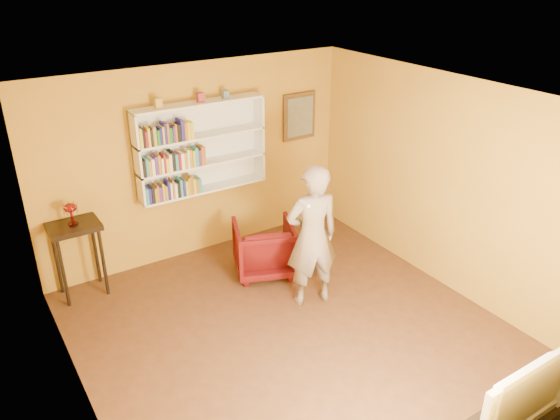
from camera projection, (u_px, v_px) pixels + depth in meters
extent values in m
cube|color=#472916|center=(299.00, 344.00, 6.18)|extent=(5.30, 5.80, 0.12)
cube|color=#B07F20|center=(197.00, 161.00, 7.49)|extent=(5.30, 0.04, 2.70)
cube|color=#B07F20|center=(515.00, 382.00, 3.66)|extent=(5.30, 0.04, 2.70)
cube|color=#B07F20|center=(74.00, 303.00, 4.47)|extent=(0.04, 5.80, 2.70)
cube|color=#B07F20|center=(454.00, 187.00, 6.68)|extent=(0.04, 5.80, 2.70)
cube|color=white|center=(304.00, 100.00, 4.98)|extent=(5.30, 5.80, 0.06)
cube|color=white|center=(197.00, 145.00, 7.36)|extent=(1.80, 0.03, 1.20)
cube|color=white|center=(137.00, 160.00, 6.83)|extent=(0.03, 0.28, 1.20)
cube|color=white|center=(259.00, 137.00, 7.69)|extent=(0.03, 0.28, 1.20)
cube|color=white|center=(204.00, 189.00, 7.51)|extent=(1.80, 0.28, 0.03)
cube|color=white|center=(203.00, 163.00, 7.35)|extent=(1.80, 0.28, 0.03)
cube|color=white|center=(201.00, 136.00, 7.19)|extent=(1.80, 0.28, 0.03)
cube|color=white|center=(199.00, 103.00, 7.00)|extent=(1.80, 0.28, 0.03)
cube|color=teal|center=(146.00, 196.00, 7.01)|extent=(0.03, 0.14, 0.22)
cube|color=navy|center=(149.00, 195.00, 7.03)|extent=(0.03, 0.16, 0.21)
cube|color=black|center=(151.00, 194.00, 7.06)|extent=(0.03, 0.18, 0.22)
cube|color=#A78321|center=(155.00, 194.00, 7.07)|extent=(0.03, 0.15, 0.20)
cube|color=#A15F1D|center=(156.00, 192.00, 7.09)|extent=(0.03, 0.18, 0.23)
cube|color=#4D2775|center=(159.00, 193.00, 7.11)|extent=(0.04, 0.18, 0.20)
cube|color=gold|center=(161.00, 191.00, 7.13)|extent=(0.02, 0.19, 0.24)
cube|color=#A78321|center=(165.00, 192.00, 7.14)|extent=(0.03, 0.14, 0.20)
cube|color=navy|center=(167.00, 189.00, 7.15)|extent=(0.03, 0.16, 0.26)
cube|color=white|center=(169.00, 190.00, 7.17)|extent=(0.02, 0.17, 0.23)
cube|color=#A15F1D|center=(172.00, 188.00, 7.18)|extent=(0.02, 0.17, 0.26)
cube|color=white|center=(174.00, 189.00, 7.21)|extent=(0.03, 0.17, 0.20)
cube|color=black|center=(177.00, 189.00, 7.22)|extent=(0.04, 0.16, 0.21)
cube|color=teal|center=(179.00, 187.00, 7.24)|extent=(0.03, 0.18, 0.24)
cube|color=navy|center=(183.00, 187.00, 7.25)|extent=(0.03, 0.14, 0.23)
cube|color=gold|center=(185.00, 187.00, 7.28)|extent=(0.04, 0.16, 0.20)
cube|color=#A78321|center=(187.00, 185.00, 7.30)|extent=(0.03, 0.18, 0.24)
cube|color=#A15F1D|center=(189.00, 184.00, 7.31)|extent=(0.03, 0.18, 0.26)
cube|color=gold|center=(192.00, 185.00, 7.34)|extent=(0.04, 0.18, 0.21)
cube|color=#A15F1D|center=(195.00, 185.00, 7.36)|extent=(0.03, 0.17, 0.20)
cube|color=teal|center=(198.00, 184.00, 7.38)|extent=(0.04, 0.17, 0.20)
cube|color=black|center=(143.00, 168.00, 6.85)|extent=(0.04, 0.16, 0.22)
cube|color=teal|center=(145.00, 166.00, 6.87)|extent=(0.03, 0.19, 0.24)
cube|color=#A78321|center=(148.00, 167.00, 6.90)|extent=(0.03, 0.18, 0.20)
cube|color=white|center=(151.00, 166.00, 6.91)|extent=(0.04, 0.16, 0.22)
cube|color=#4D2775|center=(155.00, 164.00, 6.92)|extent=(0.04, 0.15, 0.24)
cube|color=#A78321|center=(157.00, 163.00, 6.95)|extent=(0.03, 0.19, 0.25)
cube|color=white|center=(161.00, 165.00, 6.97)|extent=(0.03, 0.16, 0.20)
cube|color=maroon|center=(163.00, 162.00, 6.98)|extent=(0.02, 0.18, 0.24)
cube|color=gold|center=(165.00, 164.00, 7.02)|extent=(0.04, 0.19, 0.19)
cube|color=white|center=(168.00, 162.00, 7.03)|extent=(0.04, 0.19, 0.23)
cube|color=black|center=(171.00, 160.00, 7.04)|extent=(0.04, 0.18, 0.26)
cube|color=teal|center=(175.00, 161.00, 7.07)|extent=(0.04, 0.18, 0.22)
cube|color=maroon|center=(178.00, 161.00, 7.08)|extent=(0.03, 0.15, 0.22)
cube|color=white|center=(181.00, 160.00, 7.10)|extent=(0.04, 0.16, 0.22)
cube|color=#A78321|center=(184.00, 159.00, 7.13)|extent=(0.03, 0.16, 0.22)
cube|color=white|center=(186.00, 158.00, 7.14)|extent=(0.03, 0.18, 0.25)
cube|color=#A78321|center=(189.00, 158.00, 7.15)|extent=(0.03, 0.15, 0.24)
cube|color=gold|center=(192.00, 158.00, 7.18)|extent=(0.03, 0.16, 0.23)
cube|color=teal|center=(195.00, 156.00, 7.19)|extent=(0.04, 0.15, 0.25)
cube|color=#4D2775|center=(197.00, 157.00, 7.23)|extent=(0.04, 0.18, 0.21)
cube|color=#A15F1D|center=(200.00, 155.00, 7.24)|extent=(0.03, 0.18, 0.25)
cube|color=#A15F1D|center=(203.00, 155.00, 7.24)|extent=(0.02, 0.16, 0.25)
cube|color=gold|center=(139.00, 137.00, 6.69)|extent=(0.04, 0.18, 0.24)
cube|color=black|center=(142.00, 137.00, 6.71)|extent=(0.02, 0.17, 0.24)
cube|color=maroon|center=(144.00, 138.00, 6.73)|extent=(0.03, 0.18, 0.21)
cube|color=gold|center=(147.00, 137.00, 6.73)|extent=(0.03, 0.16, 0.24)
cube|color=black|center=(150.00, 137.00, 6.77)|extent=(0.03, 0.19, 0.22)
cube|color=#A78321|center=(153.00, 136.00, 6.76)|extent=(0.04, 0.14, 0.24)
cube|color=#176921|center=(157.00, 137.00, 6.80)|extent=(0.04, 0.16, 0.19)
cube|color=navy|center=(159.00, 136.00, 6.81)|extent=(0.03, 0.14, 0.22)
cube|color=gold|center=(161.00, 134.00, 6.83)|extent=(0.02, 0.18, 0.23)
cube|color=navy|center=(163.00, 132.00, 6.84)|extent=(0.03, 0.19, 0.26)
cube|color=#A15F1D|center=(166.00, 132.00, 6.85)|extent=(0.03, 0.15, 0.26)
cube|color=#176921|center=(169.00, 134.00, 6.88)|extent=(0.04, 0.16, 0.20)
cube|color=#4D2775|center=(172.00, 133.00, 6.91)|extent=(0.02, 0.18, 0.21)
cube|color=#A15F1D|center=(174.00, 132.00, 6.91)|extent=(0.03, 0.16, 0.23)
cube|color=black|center=(177.00, 132.00, 6.93)|extent=(0.04, 0.16, 0.22)
cube|color=navy|center=(180.00, 129.00, 6.95)|extent=(0.04, 0.19, 0.27)
cube|color=#A15F1D|center=(183.00, 130.00, 6.98)|extent=(0.04, 0.18, 0.23)
cube|color=gold|center=(187.00, 130.00, 7.00)|extent=(0.04, 0.17, 0.23)
cube|color=gold|center=(190.00, 130.00, 7.01)|extent=(0.04, 0.15, 0.22)
cube|color=gold|center=(158.00, 103.00, 6.70)|extent=(0.09, 0.09, 0.12)
cube|color=#95313E|center=(200.00, 97.00, 6.98)|extent=(0.09, 0.09, 0.12)
cube|color=slate|center=(225.00, 94.00, 7.16)|extent=(0.08, 0.08, 0.10)
cube|color=#523517|center=(299.00, 116.00, 8.08)|extent=(0.55, 0.04, 0.70)
cube|color=#7C745A|center=(300.00, 117.00, 8.06)|extent=(0.45, 0.02, 0.58)
cylinder|color=black|center=(63.00, 274.00, 6.55)|extent=(0.04, 0.04, 0.92)
cylinder|color=black|center=(103.00, 262.00, 6.79)|extent=(0.04, 0.04, 0.92)
cylinder|color=black|center=(57.00, 261.00, 6.82)|extent=(0.04, 0.04, 0.92)
cylinder|color=black|center=(96.00, 251.00, 7.05)|extent=(0.04, 0.04, 0.92)
cube|color=black|center=(74.00, 227.00, 6.59)|extent=(0.60, 0.46, 0.07)
cylinder|color=maroon|center=(73.00, 223.00, 6.57)|extent=(0.12, 0.12, 0.02)
cylinder|color=maroon|center=(72.00, 217.00, 6.54)|extent=(0.03, 0.03, 0.15)
ellipsoid|color=maroon|center=(70.00, 208.00, 6.48)|extent=(0.16, 0.16, 0.10)
cylinder|color=beige|center=(77.00, 207.00, 6.52)|extent=(0.01, 0.01, 0.12)
cylinder|color=beige|center=(74.00, 206.00, 6.55)|extent=(0.01, 0.01, 0.12)
cylinder|color=beige|center=(69.00, 206.00, 6.55)|extent=(0.01, 0.01, 0.12)
cylinder|color=beige|center=(64.00, 208.00, 6.50)|extent=(0.01, 0.01, 0.12)
cylinder|color=beige|center=(64.00, 210.00, 6.45)|extent=(0.01, 0.01, 0.12)
cylinder|color=beige|center=(67.00, 211.00, 6.42)|extent=(0.01, 0.01, 0.12)
cylinder|color=beige|center=(72.00, 211.00, 6.43)|extent=(0.01, 0.01, 0.12)
cylinder|color=beige|center=(76.00, 209.00, 6.47)|extent=(0.01, 0.01, 0.12)
imported|color=#400408|center=(264.00, 248.00, 7.31)|extent=(1.01, 1.02, 0.72)
imported|color=#796859|center=(312.00, 237.00, 6.46)|extent=(0.74, 0.56, 1.81)
cube|color=white|center=(305.00, 204.00, 5.89)|extent=(0.04, 0.15, 0.04)
imported|color=black|center=(517.00, 388.00, 4.38)|extent=(1.16, 0.16, 0.67)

